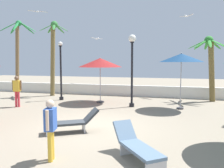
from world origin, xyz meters
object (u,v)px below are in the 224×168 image
Objects in this scene: patio_umbrella_0 at (100,63)px; guest_1 at (17,88)px; lounge_chair_0 at (73,122)px; lounge_chair_1 at (136,145)px; palm_tree_1 at (53,51)px; lamp_post_0 at (61,69)px; seagull_2 at (97,38)px; patio_umbrella_1 at (181,58)px; seagull_0 at (186,16)px; lamp_post_1 at (132,59)px; palm_tree_2 at (18,50)px; guest_0 at (50,124)px; seagull_1 at (38,11)px; palm_tree_3 at (210,60)px.

guest_1 is at bearing -147.07° from patio_umbrella_0.
lounge_chair_0 reaches higher than lounge_chair_1.
guest_1 is at bearing -87.39° from palm_tree_1.
lounge_chair_1 is at bearing -51.62° from lamp_post_0.
palm_tree_1 reaches higher than seagull_2.
patio_umbrella_1 reaches higher than lounge_chair_0.
palm_tree_1 is 3.79m from seagull_2.
lamp_post_0 is 9.65m from seagull_0.
lamp_post_1 is at bearing -12.38° from lamp_post_0.
patio_umbrella_0 is 6.23m from palm_tree_2.
guest_0 is at bearing -49.18° from palm_tree_2.
lounge_chair_1 is 1.49× the size of seagull_1.
patio_umbrella_0 is 5.19m from seagull_2.
lamp_post_0 is (-2.79, 0.22, -0.43)m from patio_umbrella_0.
lounge_chair_0 is (-1.16, -5.26, -2.28)m from lamp_post_1.
lamp_post_0 reaches higher than lounge_chair_1.
seagull_2 is (3.45, 2.97, -1.73)m from seagull_1.
seagull_2 is (-5.35, 12.31, 4.01)m from lounge_chair_1.
patio_umbrella_0 is 0.51× the size of palm_tree_1.
palm_tree_1 is 1.43× the size of lamp_post_0.
palm_tree_2 reaches higher than patio_umbrella_1.
guest_1 is (0.20, -4.42, -2.24)m from palm_tree_1.
seagull_2 reaches higher than lamp_post_0.
guest_0 is at bearing -115.30° from palm_tree_3.
palm_tree_1 is at bearing 36.59° from palm_tree_2.
lounge_chair_1 is at bearing -34.46° from guest_1.
seagull_1 reaches higher than lamp_post_1.
lamp_post_0 is at bearing 128.38° from lounge_chair_1.
lamp_post_1 is 4.02× the size of seagull_0.
seagull_2 is at bearing 43.03° from palm_tree_2.
seagull_0 reaches higher than lamp_post_0.
palm_tree_3 is at bearing 59.40° from patio_umbrella_1.
lamp_post_0 is 3.83× the size of seagull_0.
palm_tree_3 is at bearing 3.67° from seagull_1.
palm_tree_1 is at bearing 129.00° from lounge_chair_1.
lamp_post_1 reaches higher than guest_0.
seagull_0 is at bearing 27.52° from lamp_post_0.
guest_0 is at bearing -80.02° from patio_umbrella_0.
patio_umbrella_1 is 1.90× the size of guest_0.
guest_1 is at bearing -155.29° from palm_tree_3.
lounge_chair_0 is 1.90× the size of seagull_0.
patio_umbrella_0 is at bearing -3.56° from palm_tree_2.
seagull_0 reaches higher than palm_tree_1.
patio_umbrella_0 is at bearing -16.16° from seagull_1.
palm_tree_1 reaches higher than lounge_chair_0.
lamp_post_1 is 2.11× the size of lounge_chair_0.
patio_umbrella_0 is at bearing 99.16° from lounge_chair_0.
lounge_chair_0 is at bearing -35.04° from guest_1.
lamp_post_0 is at bearing 66.49° from guest_1.
guest_1 is at bearing -73.87° from seagull_1.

